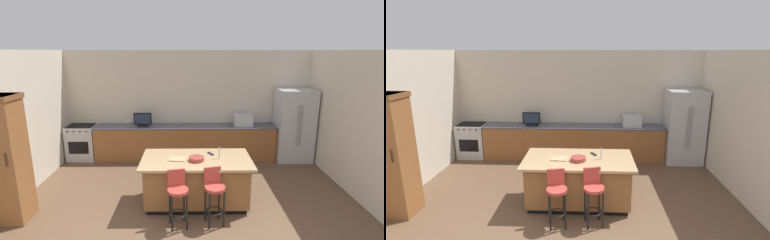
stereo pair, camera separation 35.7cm
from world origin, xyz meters
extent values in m
cube|color=beige|center=(0.00, 4.80, 1.43)|extent=(7.05, 0.12, 2.87)
cube|color=beige|center=(-3.33, 2.40, 1.43)|extent=(0.12, 5.20, 2.87)
cube|color=beige|center=(3.33, 2.40, 1.43)|extent=(0.12, 5.20, 2.87)
cube|color=brown|center=(-0.09, 4.42, 0.44)|extent=(4.75, 0.60, 0.88)
cube|color=#4C4C56|center=(-0.09, 4.42, 0.89)|extent=(4.77, 0.62, 0.04)
cube|color=black|center=(0.14, 2.11, 0.04)|extent=(1.79, 0.85, 0.09)
cube|color=brown|center=(0.14, 2.11, 0.47)|extent=(1.87, 0.93, 0.77)
cube|color=tan|center=(0.14, 2.11, 0.88)|extent=(2.03, 1.09, 0.04)
cube|color=#B7BABF|center=(2.76, 4.33, 0.94)|extent=(0.91, 0.78, 1.89)
cylinder|color=gray|center=(2.72, 3.92, 1.04)|extent=(0.02, 0.02, 1.04)
cylinder|color=gray|center=(2.80, 3.92, 1.04)|extent=(0.02, 0.02, 1.04)
cube|color=#B7BABF|center=(-2.85, 4.42, 0.46)|extent=(0.73, 0.60, 0.91)
cube|color=black|center=(-2.85, 4.12, 0.41)|extent=(0.51, 0.01, 0.33)
cube|color=black|center=(-2.85, 4.42, 0.92)|extent=(0.66, 0.50, 0.02)
cylinder|color=black|center=(-3.09, 4.11, 0.85)|extent=(0.04, 0.03, 0.04)
cylinder|color=black|center=(-2.93, 4.11, 0.85)|extent=(0.04, 0.03, 0.04)
cylinder|color=black|center=(-2.77, 4.11, 0.85)|extent=(0.04, 0.03, 0.04)
cylinder|color=black|center=(-2.61, 4.11, 0.85)|extent=(0.04, 0.03, 0.04)
cube|color=brown|center=(-3.01, 1.61, 1.09)|extent=(0.51, 0.50, 2.18)
cylinder|color=#332819|center=(-2.85, 1.34, 1.20)|extent=(0.02, 0.02, 0.22)
cube|color=#B7BABF|center=(1.44, 4.42, 1.06)|extent=(0.48, 0.36, 0.29)
cube|color=black|center=(-1.21, 4.37, 0.94)|extent=(0.28, 0.16, 0.05)
cube|color=black|center=(-1.21, 4.37, 1.12)|extent=(0.46, 0.05, 0.31)
cube|color=#1E2D47|center=(-1.21, 4.34, 1.12)|extent=(0.41, 0.01, 0.26)
cylinder|color=#B2B2B7|center=(-0.26, 4.52, 1.03)|extent=(0.02, 0.02, 0.24)
cylinder|color=#B2B2B7|center=(0.56, 2.11, 1.01)|extent=(0.02, 0.02, 0.22)
cylinder|color=#B23D33|center=(-0.18, 1.35, 0.65)|extent=(0.34, 0.34, 0.05)
cube|color=#B23D33|center=(-0.21, 1.50, 0.82)|extent=(0.29, 0.09, 0.28)
cylinder|color=black|center=(-0.28, 1.20, 0.31)|extent=(0.03, 0.03, 0.63)
cylinder|color=black|center=(-0.04, 1.25, 0.31)|extent=(0.03, 0.03, 0.63)
cylinder|color=black|center=(-0.33, 1.44, 0.31)|extent=(0.03, 0.03, 0.63)
cylinder|color=black|center=(-0.09, 1.49, 0.31)|extent=(0.03, 0.03, 0.63)
torus|color=black|center=(-0.18, 1.35, 0.24)|extent=(0.28, 0.28, 0.02)
cylinder|color=#B23D33|center=(0.42, 1.41, 0.66)|extent=(0.34, 0.34, 0.05)
cube|color=#B23D33|center=(0.39, 1.56, 0.83)|extent=(0.29, 0.10, 0.28)
cylinder|color=black|center=(0.33, 1.26, 0.32)|extent=(0.03, 0.03, 0.64)
cylinder|color=black|center=(0.57, 1.32, 0.32)|extent=(0.03, 0.03, 0.64)
cylinder|color=black|center=(0.27, 1.50, 0.32)|extent=(0.03, 0.03, 0.64)
cylinder|color=black|center=(0.51, 1.56, 0.32)|extent=(0.03, 0.03, 0.64)
torus|color=black|center=(0.42, 1.41, 0.24)|extent=(0.28, 0.28, 0.02)
cylinder|color=#993833|center=(0.14, 2.00, 0.94)|extent=(0.27, 0.27, 0.07)
cube|color=black|center=(-0.27, 2.03, 0.91)|extent=(0.09, 0.16, 0.01)
cube|color=black|center=(0.42, 2.33, 0.91)|extent=(0.13, 0.17, 0.02)
cube|color=tan|center=(-0.21, 2.08, 0.91)|extent=(0.33, 0.28, 0.02)
camera|label=1|loc=(-0.01, -2.77, 2.85)|focal=26.22mm
camera|label=2|loc=(0.34, -2.76, 2.85)|focal=26.22mm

